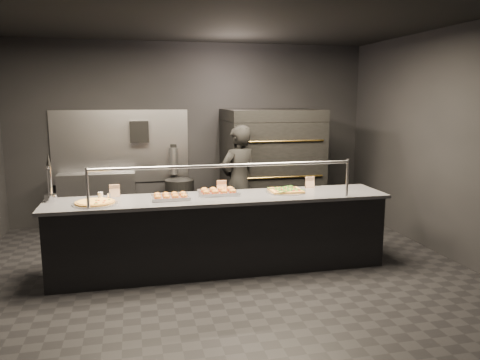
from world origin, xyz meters
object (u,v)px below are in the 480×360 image
at_px(towel_dispenser, 139,132).
at_px(round_pizza, 95,203).
at_px(slider_tray_a, 171,197).
at_px(worker, 238,183).
at_px(fire_extinguisher, 174,160).
at_px(square_pizza, 286,191).
at_px(service_counter, 221,233).
at_px(slider_tray_b, 218,192).
at_px(trash_bin, 180,203).
at_px(pizza_oven, 271,167).
at_px(prep_shelf, 98,200).
at_px(beer_tap, 50,188).

bearing_deg(towel_dispenser, round_pizza, -102.59).
xyz_separation_m(slider_tray_a, worker, (1.10, 1.22, -0.09)).
xyz_separation_m(fire_extinguisher, worker, (0.85, -1.17, -0.21)).
relative_size(round_pizza, square_pizza, 1.01).
bearing_deg(worker, service_counter, 44.76).
relative_size(slider_tray_a, square_pizza, 0.90).
bearing_deg(round_pizza, service_counter, 2.87).
height_order(slider_tray_b, square_pizza, slider_tray_b).
bearing_deg(trash_bin, slider_tray_b, -81.23).
distance_m(fire_extinguisher, worker, 1.46).
height_order(pizza_oven, prep_shelf, pizza_oven).
distance_m(slider_tray_b, worker, 1.19).
bearing_deg(service_counter, square_pizza, 5.25).
distance_m(round_pizza, trash_bin, 2.49).
relative_size(service_counter, pizza_oven, 2.15).
bearing_deg(pizza_oven, towel_dispenser, 166.86).
relative_size(slider_tray_a, slider_tray_b, 0.86).
distance_m(slider_tray_b, trash_bin, 2.02).
bearing_deg(slider_tray_a, trash_bin, 81.63).
bearing_deg(service_counter, round_pizza, -177.13).
height_order(towel_dispenser, round_pizza, towel_dispenser).
bearing_deg(prep_shelf, slider_tray_a, -66.65).
bearing_deg(service_counter, towel_dispenser, 110.63).
bearing_deg(beer_tap, slider_tray_a, -6.98).
bearing_deg(prep_shelf, worker, -27.53).
height_order(prep_shelf, slider_tray_b, slider_tray_b).
xyz_separation_m(slider_tray_a, slider_tray_b, (0.60, 0.15, 0.00)).
distance_m(fire_extinguisher, square_pizza, 2.62).
bearing_deg(fire_extinguisher, square_pizza, -62.68).
height_order(fire_extinguisher, worker, worker).
height_order(prep_shelf, towel_dispenser, towel_dispenser).
relative_size(fire_extinguisher, slider_tray_b, 0.97).
height_order(slider_tray_a, square_pizza, slider_tray_a).
xyz_separation_m(beer_tap, worker, (2.45, 1.06, -0.23)).
bearing_deg(prep_shelf, towel_dispenser, 5.71).
xyz_separation_m(service_counter, square_pizza, (0.85, 0.08, 0.47)).
distance_m(square_pizza, trash_bin, 2.36).
bearing_deg(slider_tray_a, slider_tray_b, 13.63).
bearing_deg(trash_bin, slider_tray_a, -98.37).
height_order(fire_extinguisher, slider_tray_b, fire_extinguisher).
distance_m(prep_shelf, worker, 2.40).
relative_size(prep_shelf, round_pizza, 2.39).
bearing_deg(slider_tray_a, pizza_oven, 46.47).
bearing_deg(towel_dispenser, service_counter, -69.37).
relative_size(service_counter, worker, 2.40).
distance_m(prep_shelf, slider_tray_a, 2.57).
distance_m(towel_dispenser, fire_extinguisher, 0.74).
bearing_deg(fire_extinguisher, slider_tray_b, -81.17).
xyz_separation_m(beer_tap, round_pizza, (0.50, -0.24, -0.14)).
distance_m(fire_extinguisher, slider_tray_b, 2.28).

